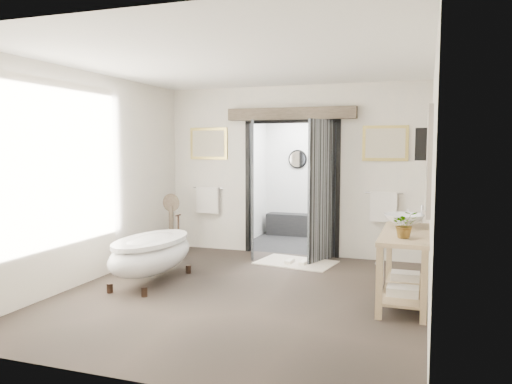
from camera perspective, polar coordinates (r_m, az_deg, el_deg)
ground_plane at (r=6.47m, az=-1.76°, el=-11.55°), size 5.00×5.00×0.00m
room_shell at (r=6.10m, az=-2.52°, el=5.12°), size 4.52×5.02×2.91m
shower_room at (r=10.08m, az=6.28°, el=-0.29°), size 2.22×2.01×2.51m
back_wall_dressing at (r=8.41m, az=3.81°, el=3.13°), size 3.82×0.78×2.52m
clawfoot_tub at (r=7.04m, az=-11.86°, el=-6.84°), size 0.77×1.72×0.84m
vanity at (r=6.29m, az=16.40°, el=-7.50°), size 0.57×1.60×0.85m
pedestal_mirror at (r=8.74m, az=-9.64°, el=-4.14°), size 0.31×0.20×1.06m
rug at (r=8.13m, az=4.61°, el=-8.02°), size 1.31×0.98×0.01m
slippers at (r=8.03m, az=4.66°, el=-7.95°), size 0.34×0.26×0.05m
basin at (r=6.55m, az=16.54°, el=-3.18°), size 0.65×0.65×0.17m
plant at (r=5.81m, az=16.65°, el=-3.56°), size 0.33×0.30×0.31m
soap_bottle_a at (r=6.23m, az=16.32°, el=-3.52°), size 0.10×0.10×0.19m
soap_bottle_b at (r=6.88m, az=16.93°, el=-2.73°), size 0.17×0.17×0.19m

